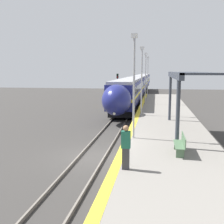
{
  "coord_description": "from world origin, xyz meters",
  "views": [
    {
      "loc": [
        3.44,
        -14.89,
        4.82
      ],
      "look_at": [
        0.59,
        3.32,
        2.1
      ],
      "focal_mm": 45.0,
      "sensor_mm": 36.0,
      "label": 1
    }
  ],
  "objects": [
    {
      "name": "train",
      "position": [
        0.0,
        44.02,
        2.16
      ],
      "size": [
        2.74,
        72.28,
        3.78
      ],
      "color": "black",
      "rests_on": "ground_plane"
    },
    {
      "name": "rail_left",
      "position": [
        -0.72,
        0.0,
        0.07
      ],
      "size": [
        0.08,
        90.0,
        0.15
      ],
      "primitive_type": "cube",
      "color": "slate",
      "rests_on": "ground_plane"
    },
    {
      "name": "railway_signal",
      "position": [
        -2.28,
        27.06,
        2.67
      ],
      "size": [
        0.28,
        0.28,
        4.36
      ],
      "color": "#59595E",
      "rests_on": "ground_plane"
    },
    {
      "name": "ground_plane",
      "position": [
        0.0,
        0.0,
        0.0
      ],
      "size": [
        120.0,
        120.0,
        0.0
      ],
      "primitive_type": "plane",
      "color": "#383533"
    },
    {
      "name": "lamppost_mid",
      "position": [
        2.21,
        9.54,
        4.3
      ],
      "size": [
        0.36,
        0.2,
        5.89
      ],
      "color": "#9E9EA3",
      "rests_on": "platform_right"
    },
    {
      "name": "lamppost_farthest",
      "position": [
        2.21,
        26.7,
        4.3
      ],
      "size": [
        0.36,
        0.2,
        5.89
      ],
      "color": "#9E9EA3",
      "rests_on": "platform_right"
    },
    {
      "name": "station_canopy",
      "position": [
        5.13,
        3.28,
        4.48
      ],
      "size": [
        2.02,
        11.08,
        3.77
      ],
      "color": "#333842",
      "rests_on": "platform_right"
    },
    {
      "name": "platform_bench",
      "position": [
        4.66,
        -1.79,
        1.44
      ],
      "size": [
        0.44,
        1.8,
        0.89
      ],
      "color": "#4C6B4C",
      "rests_on": "platform_right"
    },
    {
      "name": "lamppost_far",
      "position": [
        2.21,
        18.12,
        4.3
      ],
      "size": [
        0.36,
        0.2,
        5.89
      ],
      "color": "#9E9EA3",
      "rests_on": "platform_right"
    },
    {
      "name": "lamppost_near",
      "position": [
        2.21,
        0.96,
        4.3
      ],
      "size": [
        0.36,
        0.2,
        5.89
      ],
      "color": "#9E9EA3",
      "rests_on": "platform_right"
    },
    {
      "name": "platform_right",
      "position": [
        4.25,
        0.0,
        0.48
      ],
      "size": [
        5.13,
        64.0,
        0.97
      ],
      "color": "gray",
      "rests_on": "ground_plane"
    },
    {
      "name": "rail_right",
      "position": [
        0.72,
        0.0,
        0.07
      ],
      "size": [
        0.08,
        90.0,
        0.15
      ],
      "primitive_type": "cube",
      "color": "slate",
      "rests_on": "ground_plane"
    },
    {
      "name": "person_waiting",
      "position": [
        2.33,
        -4.29,
        1.89
      ],
      "size": [
        0.36,
        0.23,
        1.77
      ],
      "color": "#333338",
      "rests_on": "platform_right"
    }
  ]
}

